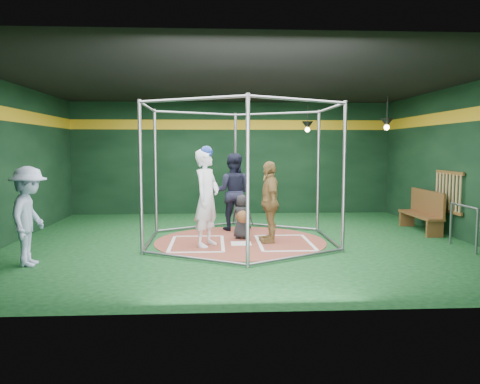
{
  "coord_description": "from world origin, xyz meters",
  "views": [
    {
      "loc": [
        -0.57,
        -10.25,
        2.08
      ],
      "look_at": [
        0.0,
        0.1,
        1.1
      ],
      "focal_mm": 35.0,
      "sensor_mm": 36.0,
      "label": 1
    }
  ],
  "objects": [
    {
      "name": "catcher_figure",
      "position": [
        0.05,
        0.27,
        0.52
      ],
      "size": [
        0.57,
        0.63,
        1.01
      ],
      "color": "black",
      "rests_on": "clay_disc"
    },
    {
      "name": "visitor_leopard",
      "position": [
        0.63,
        -0.12,
        0.9
      ],
      "size": [
        0.48,
        1.06,
        1.78
      ],
      "primitive_type": "imported",
      "rotation": [
        0.0,
        0.0,
        -1.52
      ],
      "color": "tan",
      "rests_on": "clay_disc"
    },
    {
      "name": "pendant_lamp_far",
      "position": [
        4.0,
        2.0,
        2.74
      ],
      "size": [
        0.34,
        0.34,
        0.9
      ],
      "color": "black",
      "rests_on": "room_shell"
    },
    {
      "name": "pendant_lamp_near",
      "position": [
        2.2,
        3.6,
        2.74
      ],
      "size": [
        0.34,
        0.34,
        0.9
      ],
      "color": "black",
      "rests_on": "room_shell"
    },
    {
      "name": "batter_box_right",
      "position": [
        0.95,
        -0.25,
        0.02
      ],
      "size": [
        1.17,
        1.77,
        0.01
      ],
      "color": "white",
      "rests_on": "clay_disc"
    },
    {
      "name": "umpire",
      "position": [
        -0.1,
        1.44,
        0.98
      ],
      "size": [
        1.08,
        0.92,
        1.94
      ],
      "primitive_type": "imported",
      "rotation": [
        0.0,
        0.0,
        2.92
      ],
      "color": "black",
      "rests_on": "clay_disc"
    },
    {
      "name": "batter_box_left",
      "position": [
        -0.95,
        -0.25,
        0.02
      ],
      "size": [
        1.17,
        1.77,
        0.01
      ],
      "color": "white",
      "rests_on": "clay_disc"
    },
    {
      "name": "clay_disc",
      "position": [
        0.0,
        0.0,
        0.01
      ],
      "size": [
        3.8,
        3.8,
        0.01
      ],
      "primitive_type": "cylinder",
      "color": "brown",
      "rests_on": "ground"
    },
    {
      "name": "batter_figure",
      "position": [
        -0.73,
        -0.48,
        1.05
      ],
      "size": [
        0.77,
        0.88,
        2.11
      ],
      "color": "white",
      "rests_on": "clay_disc"
    },
    {
      "name": "steel_railing",
      "position": [
        4.55,
        -1.01,
        0.61
      ],
      "size": [
        0.05,
        1.06,
        0.92
      ],
      "color": "gray",
      "rests_on": "ground"
    },
    {
      "name": "bystander_blue",
      "position": [
        -3.84,
        -1.9,
        0.88
      ],
      "size": [
        0.72,
        1.18,
        1.76
      ],
      "primitive_type": "imported",
      "rotation": [
        0.0,
        0.0,
        1.63
      ],
      "color": "#A8BBDE",
      "rests_on": "ground"
    },
    {
      "name": "dugout_bench",
      "position": [
        4.63,
        1.02,
        0.53
      ],
      "size": [
        0.41,
        1.77,
        1.03
      ],
      "color": "brown",
      "rests_on": "ground"
    },
    {
      "name": "home_plate",
      "position": [
        0.0,
        -0.3,
        0.02
      ],
      "size": [
        0.43,
        0.43,
        0.01
      ],
      "primitive_type": "cube",
      "color": "white",
      "rests_on": "clay_disc"
    },
    {
      "name": "batting_cage",
      "position": [
        -0.0,
        -0.0,
        1.5
      ],
      "size": [
        4.05,
        4.67,
        3.0
      ],
      "color": "gray",
      "rests_on": "ground"
    },
    {
      "name": "room_shell",
      "position": [
        0.0,
        0.01,
        1.75
      ],
      "size": [
        10.1,
        9.1,
        3.53
      ],
      "color": "#0C3514",
      "rests_on": "ground"
    },
    {
      "name": "bat_rack",
      "position": [
        4.93,
        0.4,
        1.05
      ],
      "size": [
        0.07,
        1.25,
        0.98
      ],
      "color": "brown",
      "rests_on": "room_shell"
    }
  ]
}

